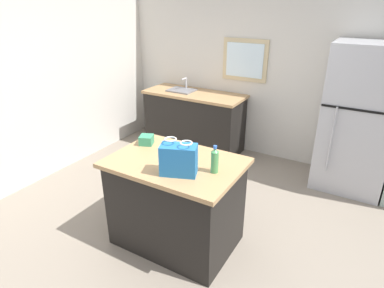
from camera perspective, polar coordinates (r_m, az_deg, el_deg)
ground at (r=3.40m, az=-0.14°, el=-16.66°), size 5.80×5.80×0.00m
back_wall at (r=4.86m, az=14.49°, el=13.03°), size 4.83×0.13×2.70m
left_wall at (r=4.42m, az=-28.70°, el=9.86°), size 0.10×4.74×2.70m
kitchen_island at (r=3.15m, az=-2.80°, el=-10.11°), size 1.19×0.83×0.89m
refrigerator at (r=4.38m, az=27.05°, el=3.79°), size 0.80×0.71×1.79m
sink_counter at (r=5.18m, az=0.32°, el=4.21°), size 1.55×0.63×1.09m
shopping_bag at (r=2.66m, az=-2.35°, el=-2.72°), size 0.33×0.25×0.30m
small_box at (r=3.27m, az=-7.96°, el=0.72°), size 0.17×0.17×0.09m
bottle at (r=2.70m, az=3.99°, el=-2.88°), size 0.07×0.07×0.24m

